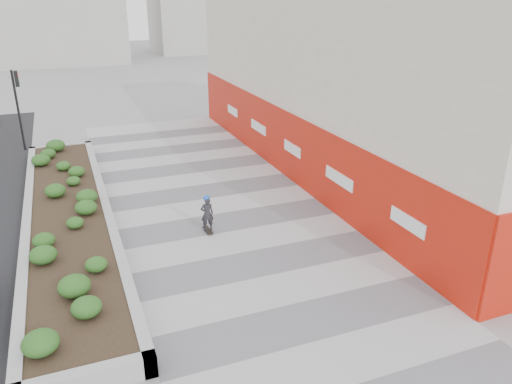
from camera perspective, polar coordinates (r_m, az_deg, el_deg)
ground at (r=14.36m, az=3.46°, el=-11.37°), size 160.00×160.00×0.00m
walkway at (r=16.74m, az=-0.86°, el=-6.11°), size 8.00×36.00×0.01m
building at (r=23.57m, az=10.13°, el=12.10°), size 6.04×24.08×8.00m
planter at (r=19.33m, az=-20.71°, el=-2.25°), size 3.00×18.00×0.90m
traffic_signal_near at (r=28.86m, az=-25.58°, el=9.64°), size 0.33×0.28×4.20m
manhole_cover at (r=16.90m, az=0.74°, el=-5.82°), size 0.44×0.44×0.01m
skateboarder at (r=17.43m, az=-5.61°, el=-2.45°), size 0.48×0.73×1.39m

